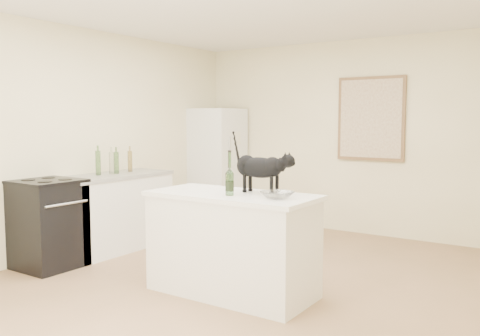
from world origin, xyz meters
name	(u,v)px	position (x,y,z in m)	size (l,w,h in m)	color
floor	(236,285)	(0.00, 0.00, 0.00)	(5.50, 5.50, 0.00)	#9F7554
ceiling	(235,0)	(0.00, 0.00, 2.60)	(5.50, 5.50, 0.00)	white
wall_back	(350,137)	(0.00, 2.75, 1.30)	(4.50, 4.50, 0.00)	#FFF5C5
wall_left	(75,140)	(-2.25, 0.00, 1.30)	(5.50, 5.50, 0.00)	#FFF5C5
island_base	(232,246)	(0.10, -0.20, 0.43)	(1.44, 0.67, 0.86)	white
island_top	(232,195)	(0.10, -0.20, 0.88)	(1.50, 0.70, 0.04)	white
left_cabinets	(114,213)	(-1.95, 0.30, 0.43)	(0.60, 1.40, 0.86)	white
left_countertop	(113,176)	(-1.95, 0.30, 0.88)	(0.62, 1.44, 0.04)	gray
stove	(48,225)	(-1.95, -0.60, 0.45)	(0.60, 0.60, 0.90)	black
fridge	(217,165)	(-1.95, 2.35, 0.85)	(0.68, 0.68, 1.70)	white
artwork_frame	(371,119)	(0.30, 2.72, 1.55)	(0.90, 0.03, 1.10)	brown
artwork_canvas	(370,119)	(0.30, 2.70, 1.55)	(0.82, 0.00, 1.02)	beige
black_cat	(260,170)	(0.29, -0.06, 1.10)	(0.57, 0.17, 0.40)	black
wine_bottle	(230,176)	(0.15, -0.31, 1.07)	(0.07, 0.07, 0.33)	#275A24
glass_bowl	(277,195)	(0.58, -0.25, 0.93)	(0.25, 0.25, 0.06)	white
fridge_paper	(237,138)	(-1.60, 2.40, 1.27)	(0.01, 0.15, 0.19)	white
counter_bottle_cluster	(113,163)	(-1.97, 0.33, 1.03)	(0.12, 0.54, 0.28)	#25591E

